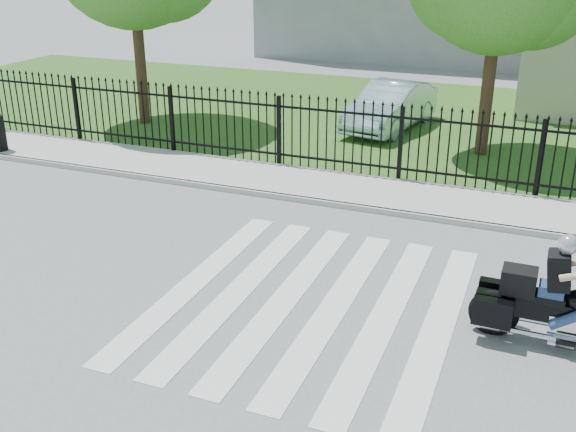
% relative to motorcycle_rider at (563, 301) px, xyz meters
% --- Properties ---
extents(ground, '(120.00, 120.00, 0.00)m').
position_rel_motorcycle_rider_xyz_m(ground, '(-3.61, -0.15, -0.71)').
color(ground, slate).
rests_on(ground, ground).
extents(crosswalk, '(5.00, 5.50, 0.01)m').
position_rel_motorcycle_rider_xyz_m(crosswalk, '(-3.61, -0.15, -0.70)').
color(crosswalk, silver).
rests_on(crosswalk, ground).
extents(sidewalk, '(40.00, 2.00, 0.12)m').
position_rel_motorcycle_rider_xyz_m(sidewalk, '(-3.61, 4.85, -0.65)').
color(sidewalk, '#ADAAA3').
rests_on(sidewalk, ground).
extents(curb, '(40.00, 0.12, 0.12)m').
position_rel_motorcycle_rider_xyz_m(curb, '(-3.61, 3.85, -0.65)').
color(curb, '#ADAAA3').
rests_on(curb, ground).
extents(grass_strip, '(40.00, 12.00, 0.02)m').
position_rel_motorcycle_rider_xyz_m(grass_strip, '(-3.61, 11.85, -0.70)').
color(grass_strip, '#2C531C').
rests_on(grass_strip, ground).
extents(iron_fence, '(26.00, 0.04, 1.80)m').
position_rel_motorcycle_rider_xyz_m(iron_fence, '(-3.61, 5.85, 0.20)').
color(iron_fence, black).
rests_on(iron_fence, ground).
extents(motorcycle_rider, '(2.61, 0.77, 1.72)m').
position_rel_motorcycle_rider_xyz_m(motorcycle_rider, '(0.00, 0.00, 0.00)').
color(motorcycle_rider, black).
rests_on(motorcycle_rider, ground).
extents(parked_car, '(2.09, 4.26, 1.34)m').
position_rel_motorcycle_rider_xyz_m(parked_car, '(-4.96, 10.47, -0.01)').
color(parked_car, '#AAC8D6').
rests_on(parked_car, grass_strip).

